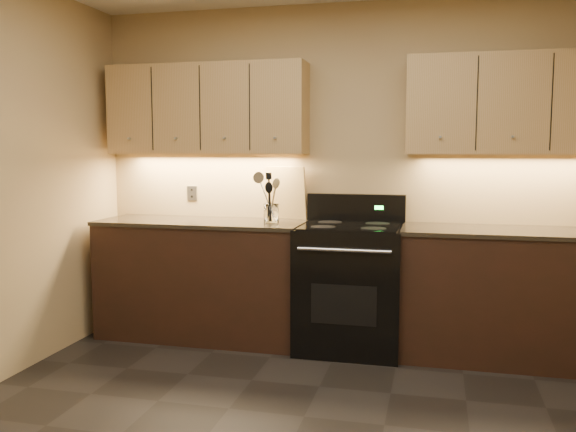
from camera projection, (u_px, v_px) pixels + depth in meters
name	position (u px, v px, depth m)	size (l,w,h in m)	color
wall_back	(347.00, 173.00, 4.76)	(4.00, 0.04, 2.60)	tan
counter_left	(203.00, 279.00, 4.82)	(1.62, 0.62, 0.93)	black
counter_right	(506.00, 295.00, 4.28)	(1.46, 0.62, 0.93)	black
stove	(350.00, 285.00, 4.52)	(0.76, 0.68, 1.14)	black
upper_cab_left	(207.00, 109.00, 4.82)	(1.60, 0.30, 0.70)	tan
upper_cab_right	(511.00, 104.00, 4.28)	(1.44, 0.30, 0.70)	tan
outlet_plate	(192.00, 193.00, 5.08)	(0.09, 0.01, 0.12)	#B2B5BA
utensil_crock	(271.00, 214.00, 4.64)	(0.12, 0.12, 0.14)	white
cutting_board	(286.00, 193.00, 4.86)	(0.33, 0.02, 0.42)	tan
wooden_spoon	(269.00, 199.00, 4.63)	(0.06, 0.06, 0.32)	tan
black_spoon	(270.00, 201.00, 4.64)	(0.06, 0.06, 0.29)	black
black_turner	(271.00, 196.00, 4.60)	(0.08, 0.08, 0.38)	black
steel_skimmer	(275.00, 196.00, 4.60)	(0.09, 0.09, 0.38)	silver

